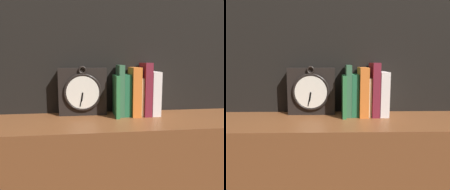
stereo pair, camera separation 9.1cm
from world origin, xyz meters
TOP-DOWN VIEW (x-y plane):
  - wall_back at (0.00, 0.19)m, footprint 6.00×0.05m
  - clock at (-0.12, 0.12)m, footprint 0.22×0.07m
  - book_slot0_green at (0.03, 0.08)m, footprint 0.02×0.15m
  - book_slot1_green at (0.05, 0.09)m, footprint 0.02×0.12m
  - book_slot2_green at (0.08, 0.10)m, footprint 0.03×0.12m
  - book_slot3_orange at (0.12, 0.09)m, footprint 0.04×0.13m
  - book_slot4_cream at (0.14, 0.10)m, footprint 0.01×0.12m
  - book_slot5_maroon at (0.17, 0.09)m, footprint 0.03×0.13m
  - book_slot6_white at (0.21, 0.09)m, footprint 0.04×0.13m

SIDE VIEW (x-z plane):
  - book_slot4_cream at x=0.14m, z-range 0.80..0.98m
  - book_slot0_green at x=0.03m, z-range 0.80..0.99m
  - book_slot2_green at x=0.08m, z-range 0.80..0.99m
  - book_slot6_white at x=0.21m, z-range 0.80..1.00m
  - clock at x=-0.12m, z-range 0.80..1.03m
  - book_slot3_orange at x=0.12m, z-range 0.80..1.02m
  - book_slot1_green at x=0.05m, z-range 0.80..1.03m
  - book_slot5_maroon at x=0.17m, z-range 0.80..1.04m
  - wall_back at x=0.00m, z-range 0.00..2.60m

